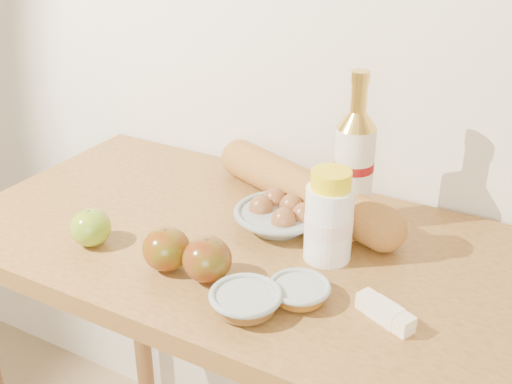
# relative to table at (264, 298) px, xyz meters

# --- Properties ---
(table) EXTENTS (1.20, 0.60, 0.90)m
(table) POSITION_rel_table_xyz_m (0.00, 0.00, 0.00)
(table) COLOR #A37134
(table) RESTS_ON ground
(bourbon_bottle) EXTENTS (0.09, 0.09, 0.31)m
(bourbon_bottle) POSITION_rel_table_xyz_m (0.11, 0.15, 0.25)
(bourbon_bottle) COLOR beige
(bourbon_bottle) RESTS_ON table
(cream_bottle) EXTENTS (0.10, 0.10, 0.17)m
(cream_bottle) POSITION_rel_table_xyz_m (0.12, 0.01, 0.20)
(cream_bottle) COLOR white
(cream_bottle) RESTS_ON table
(egg_bowl) EXTENTS (0.22, 0.22, 0.06)m
(egg_bowl) POSITION_rel_table_xyz_m (-0.00, 0.07, 0.15)
(egg_bowl) COLOR gray
(egg_bowl) RESTS_ON table
(baguette) EXTENTS (0.50, 0.26, 0.08)m
(baguette) POSITION_rel_table_xyz_m (0.00, 0.16, 0.17)
(baguette) COLOR #BE833A
(baguette) RESTS_ON table
(apple_yellowgreen) EXTENTS (0.09, 0.09, 0.07)m
(apple_yellowgreen) POSITION_rel_table_xyz_m (-0.28, -0.16, 0.16)
(apple_yellowgreen) COLOR #A7A421
(apple_yellowgreen) RESTS_ON table
(apple_redgreen_front) EXTENTS (0.10, 0.10, 0.08)m
(apple_redgreen_front) POSITION_rel_table_xyz_m (-0.11, -0.15, 0.16)
(apple_redgreen_front) COLOR maroon
(apple_redgreen_front) RESTS_ON table
(apple_redgreen_right) EXTENTS (0.09, 0.09, 0.08)m
(apple_redgreen_right) POSITION_rel_table_xyz_m (-0.03, -0.15, 0.16)
(apple_redgreen_right) COLOR maroon
(apple_redgreen_right) RESTS_ON table
(sugar_bowl) EXTENTS (0.15, 0.15, 0.03)m
(sugar_bowl) POSITION_rel_table_xyz_m (0.07, -0.19, 0.14)
(sugar_bowl) COLOR #929F9A
(sugar_bowl) RESTS_ON table
(syrup_bowl) EXTENTS (0.13, 0.13, 0.03)m
(syrup_bowl) POSITION_rel_table_xyz_m (0.13, -0.12, 0.14)
(syrup_bowl) COLOR #98A6A0
(syrup_bowl) RESTS_ON table
(butter_stick) EXTENTS (0.10, 0.07, 0.03)m
(butter_stick) POSITION_rel_table_xyz_m (0.27, -0.11, 0.14)
(butter_stick) COLOR #FDF1C4
(butter_stick) RESTS_ON table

